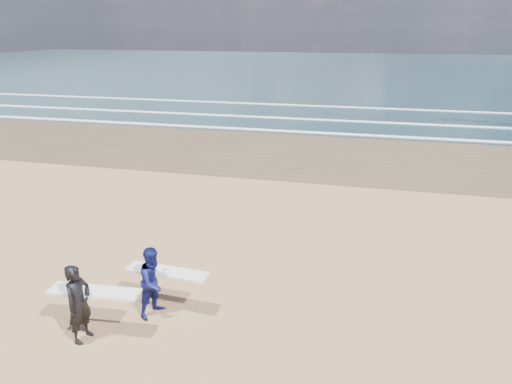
# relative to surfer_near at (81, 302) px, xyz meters

# --- Properties ---
(ocean) EXTENTS (220.00, 100.00, 0.02)m
(ocean) POSITION_rel_surfer_near_xyz_m (19.37, 72.63, -0.99)
(ocean) COLOR #182E35
(ocean) RESTS_ON ground
(surfer_near) EXTENTS (2.24, 1.09, 1.97)m
(surfer_near) POSITION_rel_surfer_near_xyz_m (0.00, 0.00, 0.00)
(surfer_near) COLOR black
(surfer_near) RESTS_ON ground
(surfer_far) EXTENTS (2.23, 1.24, 1.88)m
(surfer_far) POSITION_rel_surfer_near_xyz_m (1.24, 1.36, -0.05)
(surfer_far) COLOR #0E1250
(surfer_far) RESTS_ON ground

